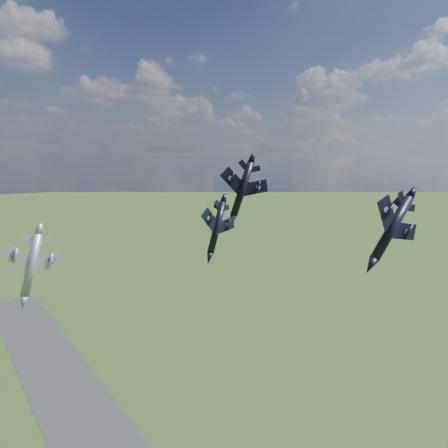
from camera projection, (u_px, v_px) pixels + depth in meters
jet_lead_navy at (217, 227)px, 78.33m from camera, size 12.27×14.82×5.76m
jet_right_navy at (392, 228)px, 66.10m from camera, size 12.19×16.44×9.30m
jet_high_navy at (242, 189)px, 89.19m from camera, size 16.28×18.69×6.63m
jet_left_silver at (31, 265)px, 63.12m from camera, size 10.71×13.66×4.99m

